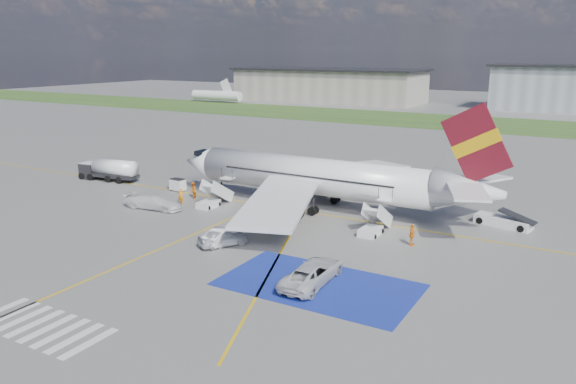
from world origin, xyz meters
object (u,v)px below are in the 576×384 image
belt_loader (504,222)px  car_silver_a (223,238)px  car_silver_b (224,235)px  airliner (325,178)px  gpu_cart (178,185)px  van_white_b (153,200)px  fuel_tanker (109,172)px  van_white_a (313,269)px

belt_loader → car_silver_a: belt_loader is taller
car_silver_b → belt_loader: bearing=-136.7°
airliner → gpu_cart: size_ratio=19.53×
van_white_b → fuel_tanker: bearing=56.5°
car_silver_b → van_white_b: (-12.94, 5.06, 0.26)m
van_white_a → belt_loader: bearing=-117.1°
gpu_cart → van_white_b: 7.82m
fuel_tanker → van_white_b: 15.93m
airliner → car_silver_b: 14.66m
gpu_cart → car_silver_b: 20.08m
fuel_tanker → belt_loader: fuel_tanker is taller
car_silver_b → van_white_a: (10.67, -3.71, 0.31)m
car_silver_b → fuel_tanker: bearing=-21.4°
van_white_a → fuel_tanker: bearing=-25.5°
van_white_a → car_silver_b: bearing=-21.9°
airliner → car_silver_a: 15.17m
airliner → van_white_a: (7.94, -17.86, -2.38)m
van_white_a → gpu_cart: bearing=-33.8°
van_white_b → car_silver_b: bearing=-118.5°
fuel_tanker → belt_loader: 47.69m
belt_loader → car_silver_b: 26.63m
van_white_b → car_silver_a: bearing=-120.1°
fuel_tanker → van_white_a: (37.87, -15.86, -0.15)m
gpu_cart → van_white_a: 31.00m
fuel_tanker → van_white_b: fuel_tanker is taller
car_silver_a → van_white_a: van_white_a is taller
belt_loader → car_silver_b: bearing=-127.8°
fuel_tanker → airliner: bearing=-3.1°
airliner → fuel_tanker: bearing=-176.2°
airliner → car_silver_a: bearing=-99.1°
airliner → fuel_tanker: size_ratio=4.41×
airliner → gpu_cart: (-18.61, -1.86, -2.72)m
van_white_a → airliner: bearing=-68.8°
belt_loader → car_silver_b: (-20.20, -17.36, 0.29)m
van_white_b → airliner: bearing=-67.0°
airliner → car_silver_a: size_ratio=8.57×
airliner → van_white_b: size_ratio=7.41×
airliner → car_silver_b: size_ratio=8.54×
car_silver_a → car_silver_b: (-0.37, 0.60, -0.02)m
fuel_tanker → van_white_b: size_ratio=1.68×
belt_loader → car_silver_b: size_ratio=1.35×
gpu_cart → car_silver_b: size_ratio=0.44×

